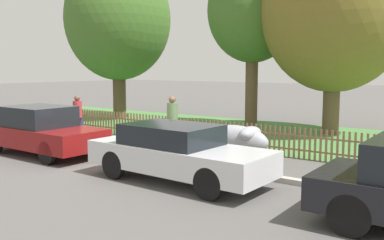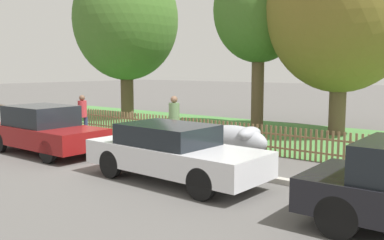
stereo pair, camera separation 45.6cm
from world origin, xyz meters
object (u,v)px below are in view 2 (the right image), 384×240
object	(u,v)px
covered_motorcycle	(236,140)
pedestrian_by_lamp	(174,119)
parked_car_black_saloon	(44,130)
parked_car_navy_estate	(173,152)
pedestrian_near_fence	(82,114)
tree_behind_motorcycle	(259,11)
tree_nearest_kerb	(126,20)
tree_mid_park	(341,7)

from	to	relation	value
covered_motorcycle	pedestrian_by_lamp	size ratio (longest dim) A/B	1.21
parked_car_black_saloon	parked_car_navy_estate	distance (m)	5.13
covered_motorcycle	pedestrian_near_fence	bearing A→B (deg)	177.88
tree_behind_motorcycle	tree_nearest_kerb	bearing A→B (deg)	-170.31
parked_car_navy_estate	pedestrian_by_lamp	distance (m)	3.92
covered_motorcycle	tree_nearest_kerb	distance (m)	12.01
parked_car_black_saloon	pedestrian_near_fence	bearing A→B (deg)	119.85
tree_behind_motorcycle	pedestrian_near_fence	distance (m)	8.38
parked_car_black_saloon	parked_car_navy_estate	xyz separation A→B (m)	(5.13, -0.00, -0.05)
tree_nearest_kerb	pedestrian_by_lamp	bearing A→B (deg)	-33.15
parked_car_navy_estate	pedestrian_by_lamp	bearing A→B (deg)	131.62
parked_car_navy_estate	pedestrian_by_lamp	world-z (taller)	pedestrian_by_lamp
covered_motorcycle	tree_mid_park	distance (m)	7.83
tree_mid_park	pedestrian_by_lamp	bearing A→B (deg)	-116.27
parked_car_navy_estate	covered_motorcycle	distance (m)	2.45
parked_car_navy_estate	pedestrian_near_fence	distance (m)	7.07
tree_nearest_kerb	tree_mid_park	xyz separation A→B (m)	(10.26, 1.33, -0.10)
parked_car_navy_estate	pedestrian_by_lamp	size ratio (longest dim) A/B	2.60
pedestrian_near_fence	parked_car_black_saloon	bearing A→B (deg)	53.56
tree_nearest_kerb	parked_car_navy_estate	bearing A→B (deg)	-38.22
tree_behind_motorcycle	covered_motorcycle	bearing A→B (deg)	-64.65
parked_car_black_saloon	pedestrian_near_fence	size ratio (longest dim) A/B	2.59
tree_nearest_kerb	tree_behind_motorcycle	xyz separation A→B (m)	(6.86, 1.17, 0.01)
parked_car_black_saloon	pedestrian_by_lamp	distance (m)	3.95
parked_car_navy_estate	pedestrian_by_lamp	xyz separation A→B (m)	(-2.54, 2.97, 0.28)
parked_car_navy_estate	tree_nearest_kerb	distance (m)	13.18
covered_motorcycle	pedestrian_near_fence	world-z (taller)	pedestrian_near_fence
parked_car_navy_estate	tree_behind_motorcycle	bearing A→B (deg)	109.48
tree_mid_park	pedestrian_by_lamp	xyz separation A→B (m)	(-3.00, -6.08, -3.86)
parked_car_black_saloon	pedestrian_by_lamp	world-z (taller)	pedestrian_by_lamp
parked_car_black_saloon	pedestrian_near_fence	xyz separation A→B (m)	(-1.47, 2.52, 0.17)
parked_car_navy_estate	tree_mid_park	xyz separation A→B (m)	(0.46, 9.05, 4.14)
parked_car_black_saloon	pedestrian_by_lamp	xyz separation A→B (m)	(2.59, 2.97, 0.23)
covered_motorcycle	parked_car_black_saloon	bearing A→B (deg)	-156.47
tree_mid_park	pedestrian_near_fence	distance (m)	10.39
parked_car_black_saloon	covered_motorcycle	size ratio (longest dim) A/B	2.00
tree_mid_park	pedestrian_near_fence	world-z (taller)	tree_mid_park
parked_car_navy_estate	tree_nearest_kerb	size ratio (longest dim) A/B	0.55
tree_behind_motorcycle	pedestrian_near_fence	size ratio (longest dim) A/B	4.56
pedestrian_by_lamp	pedestrian_near_fence	bearing A→B (deg)	-68.97
tree_behind_motorcycle	pedestrian_near_fence	bearing A→B (deg)	-119.86
parked_car_navy_estate	tree_behind_motorcycle	size ratio (longest dim) A/B	0.61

